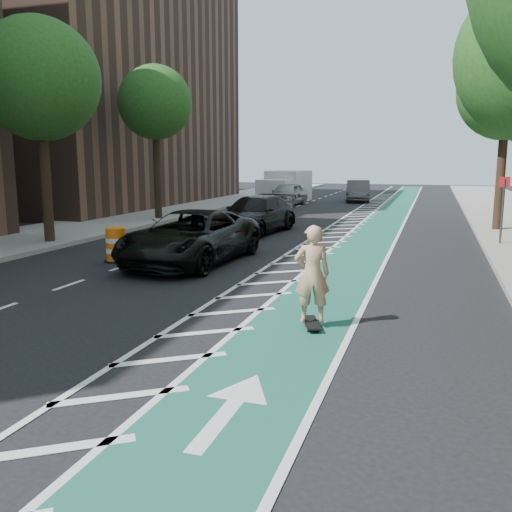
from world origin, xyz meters
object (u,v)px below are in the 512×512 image
at_px(suv_near, 191,237).
at_px(suv_far, 255,215).
at_px(barrel_a, 116,246).
at_px(skateboarder, 312,274).

distance_m(suv_near, suv_far, 6.99).
distance_m(suv_far, barrel_a, 7.78).
height_order(skateboarder, suv_far, skateboarder).
xyz_separation_m(suv_near, barrel_a, (-2.25, -0.53, -0.29)).
height_order(suv_near, barrel_a, suv_near).
bearing_deg(barrel_a, suv_near, 13.27).
distance_m(skateboarder, suv_near, 7.03).
relative_size(suv_far, barrel_a, 5.13).
relative_size(suv_near, barrel_a, 5.45).
xyz_separation_m(skateboarder, barrel_a, (-7.06, 4.60, -0.53)).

